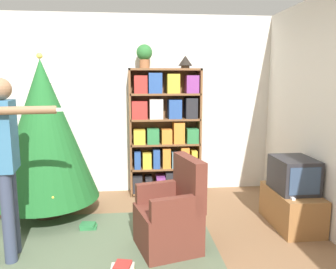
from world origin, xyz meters
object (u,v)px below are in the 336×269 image
at_px(christmas_tree, 44,131).
at_px(potted_plant, 144,54).
at_px(television, 294,175).
at_px(standing_person, 6,154).
at_px(table_lamp, 185,61).
at_px(armchair, 171,217).
at_px(bookshelf, 165,133).

relative_size(christmas_tree, potted_plant, 6.02).
bearing_deg(television, potted_plant, 142.56).
xyz_separation_m(television, standing_person, (-2.95, -0.39, 0.40)).
bearing_deg(table_lamp, television, -49.75).
relative_size(television, armchair, 0.56).
xyz_separation_m(armchair, table_lamp, (0.38, 1.63, 1.61)).
distance_m(television, potted_plant, 2.50).
relative_size(armchair, potted_plant, 2.80).
bearing_deg(bookshelf, armchair, -93.31).
height_order(television, potted_plant, potted_plant).
xyz_separation_m(bookshelf, table_lamp, (0.28, 0.01, 1.02)).
distance_m(standing_person, table_lamp, 2.67).
distance_m(television, armchair, 1.51).
xyz_separation_m(bookshelf, standing_person, (-1.60, -1.64, 0.09)).
bearing_deg(television, armchair, -165.41).
bearing_deg(potted_plant, armchair, -83.07).
bearing_deg(bookshelf, potted_plant, 178.84).
bearing_deg(armchair, standing_person, -103.92).
bearing_deg(table_lamp, christmas_tree, -159.97).
height_order(christmas_tree, armchair, christmas_tree).
height_order(potted_plant, table_lamp, potted_plant).
height_order(television, christmas_tree, christmas_tree).
relative_size(television, christmas_tree, 0.26).
height_order(bookshelf, potted_plant, potted_plant).
bearing_deg(table_lamp, potted_plant, 180.00).
height_order(bookshelf, christmas_tree, christmas_tree).
xyz_separation_m(armchair, standing_person, (-1.51, -0.02, 0.68)).
xyz_separation_m(bookshelf, potted_plant, (-0.29, 0.01, 1.11)).
xyz_separation_m(television, armchair, (-1.44, -0.37, -0.29)).
height_order(armchair, standing_person, standing_person).
height_order(bookshelf, standing_person, bookshelf).
xyz_separation_m(television, potted_plant, (-1.64, 1.25, 1.41)).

